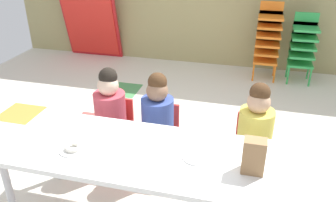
# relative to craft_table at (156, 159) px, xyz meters

# --- Properties ---
(ground_plane) EXTENTS (6.16, 5.30, 0.02)m
(ground_plane) POSITION_rel_craft_table_xyz_m (-0.18, 0.74, -0.58)
(ground_plane) COLOR silver
(craft_table) EXTENTS (2.04, 0.69, 0.62)m
(craft_table) POSITION_rel_craft_table_xyz_m (0.00, 0.00, 0.00)
(craft_table) COLOR white
(craft_table) RESTS_ON ground_plane
(seated_child_near_camera) EXTENTS (0.32, 0.31, 0.92)m
(seated_child_near_camera) POSITION_rel_craft_table_xyz_m (-0.56, 0.57, -0.01)
(seated_child_near_camera) COLOR red
(seated_child_near_camera) RESTS_ON ground_plane
(seated_child_middle_seat) EXTENTS (0.32, 0.32, 0.92)m
(seated_child_middle_seat) POSITION_rel_craft_table_xyz_m (-0.15, 0.57, -0.01)
(seated_child_middle_seat) COLOR red
(seated_child_middle_seat) RESTS_ON ground_plane
(seated_child_far_right) EXTENTS (0.32, 0.31, 0.92)m
(seated_child_far_right) POSITION_rel_craft_table_xyz_m (0.61, 0.57, -0.01)
(seated_child_far_right) COLOR red
(seated_child_far_right) RESTS_ON ground_plane
(kid_chair_orange_stack) EXTENTS (0.32, 0.30, 1.04)m
(kid_chair_orange_stack) POSITION_rel_craft_table_xyz_m (0.70, 2.99, 0.01)
(kid_chair_orange_stack) COLOR orange
(kid_chair_orange_stack) RESTS_ON ground_plane
(kid_chair_green_stack) EXTENTS (0.32, 0.30, 0.92)m
(kid_chair_green_stack) POSITION_rel_craft_table_xyz_m (1.16, 2.99, -0.05)
(kid_chair_green_stack) COLOR green
(kid_chair_green_stack) RESTS_ON ground_plane
(folded_activity_table) EXTENTS (0.90, 0.29, 1.09)m
(folded_activity_table) POSITION_rel_craft_table_xyz_m (-2.00, 3.19, -0.03)
(folded_activity_table) COLOR red
(folded_activity_table) RESTS_ON ground_plane
(paper_bag_brown) EXTENTS (0.13, 0.09, 0.22)m
(paper_bag_brown) POSITION_rel_craft_table_xyz_m (0.60, -0.04, 0.16)
(paper_bag_brown) COLOR #9E754C
(paper_bag_brown) RESTS_ON craft_table
(paper_plate_near_edge) EXTENTS (0.18, 0.18, 0.01)m
(paper_plate_near_edge) POSITION_rel_craft_table_xyz_m (-0.53, -0.11, 0.05)
(paper_plate_near_edge) COLOR white
(paper_plate_near_edge) RESTS_ON craft_table
(paper_plate_center_table) EXTENTS (0.18, 0.18, 0.01)m
(paper_plate_center_table) POSITION_rel_craft_table_xyz_m (0.26, 0.01, 0.05)
(paper_plate_center_table) COLOR white
(paper_plate_center_table) RESTS_ON craft_table
(donut_powdered_on_plate) EXTENTS (0.11, 0.11, 0.03)m
(donut_powdered_on_plate) POSITION_rel_craft_table_xyz_m (-0.53, -0.11, 0.07)
(donut_powdered_on_plate) COLOR white
(donut_powdered_on_plate) RESTS_ON craft_table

